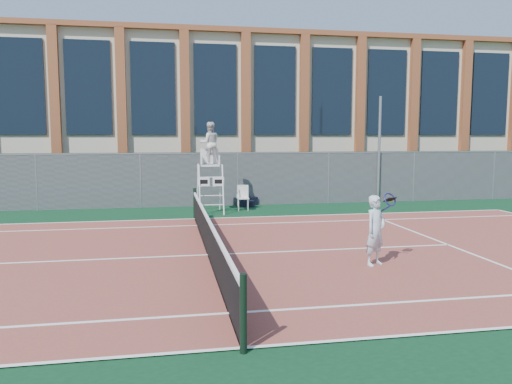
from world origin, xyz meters
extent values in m
plane|color=#233814|center=(0.00, 0.00, 0.00)|extent=(120.00, 120.00, 0.00)
cube|color=#0B321A|center=(0.00, 1.00, 0.01)|extent=(36.00, 20.00, 0.01)
cube|color=brown|center=(0.00, 0.00, 0.02)|extent=(23.77, 10.97, 0.02)
cylinder|color=black|center=(0.00, -5.60, 0.55)|extent=(0.10, 0.10, 1.10)
cylinder|color=black|center=(0.00, 5.60, 0.55)|extent=(0.10, 0.10, 1.10)
cube|color=black|center=(0.00, 0.00, 0.46)|extent=(0.03, 11.00, 0.86)
cube|color=white|center=(0.00, 0.00, 0.92)|extent=(0.06, 11.20, 0.07)
cube|color=black|center=(0.00, 10.00, 1.10)|extent=(40.00, 1.40, 2.20)
cube|color=beige|center=(0.00, 18.00, 4.00)|extent=(44.00, 10.00, 8.00)
cube|color=brown|center=(0.00, 18.00, 8.10)|extent=(45.00, 10.60, 0.25)
cylinder|color=#9EA0A5|center=(8.26, 8.70, 2.32)|extent=(0.12, 0.12, 4.65)
cylinder|color=white|center=(0.24, 6.51, 0.91)|extent=(0.05, 0.52, 1.91)
cylinder|color=white|center=(1.12, 6.51, 0.91)|extent=(0.05, 0.52, 1.91)
cylinder|color=white|center=(0.24, 7.49, 0.91)|extent=(0.05, 0.52, 1.91)
cylinder|color=white|center=(1.12, 7.49, 0.91)|extent=(0.05, 0.52, 1.91)
cube|color=white|center=(0.68, 7.00, 1.82)|extent=(0.68, 0.59, 0.06)
cube|color=white|center=(0.68, 7.27, 2.16)|extent=(0.68, 0.05, 0.59)
cube|color=white|center=(0.40, 6.61, 1.23)|extent=(0.43, 0.03, 0.33)
cube|color=white|center=(0.95, 6.61, 1.23)|extent=(0.43, 0.03, 0.33)
imported|color=silver|center=(0.68, 7.05, 2.65)|extent=(0.84, 0.69, 1.61)
cube|color=silver|center=(1.99, 7.31, 0.49)|extent=(0.49, 0.49, 0.04)
cube|color=silver|center=(2.00, 7.52, 0.75)|extent=(0.46, 0.07, 0.49)
cylinder|color=silver|center=(1.79, 7.14, 0.24)|extent=(0.03, 0.03, 0.46)
cylinder|color=silver|center=(2.16, 7.11, 0.24)|extent=(0.03, 0.03, 0.46)
cylinder|color=silver|center=(1.82, 7.51, 0.24)|extent=(0.03, 0.03, 0.46)
cylinder|color=silver|center=(2.19, 7.48, 0.24)|extent=(0.03, 0.03, 0.46)
cube|color=black|center=(2.40, 8.60, 0.19)|extent=(0.87, 0.72, 0.35)
cube|color=black|center=(2.28, 8.27, 0.14)|extent=(0.69, 0.55, 0.26)
imported|color=silver|center=(3.61, -1.63, 0.82)|extent=(0.69, 0.61, 1.58)
torus|color=#191655|center=(4.03, -1.42, 1.48)|extent=(0.38, 0.30, 0.30)
sphere|color=#CCE533|center=(4.13, -1.24, 1.43)|extent=(0.07, 0.07, 0.07)
camera|label=1|loc=(-0.98, -11.94, 2.90)|focal=35.00mm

